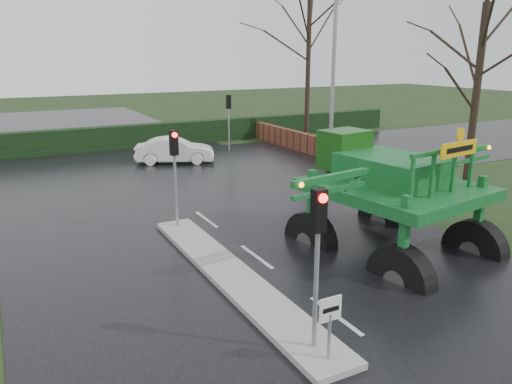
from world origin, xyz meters
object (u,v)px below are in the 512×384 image
traffic_signal_far (229,110)px  crop_sprayer (400,194)px  traffic_signal_near (318,236)px  white_sedan (175,163)px  traffic_signal_mid (174,158)px  keep_left_sign (330,318)px  street_light_right (329,54)px

traffic_signal_far → crop_sprayer: crop_sprayer is taller
traffic_signal_near → white_sedan: bearing=79.5°
traffic_signal_mid → white_sedan: size_ratio=0.81×
keep_left_sign → street_light_right: 17.23m
traffic_signal_near → crop_sprayer: 4.45m
street_light_right → traffic_signal_near: bearing=-126.1°
keep_left_sign → traffic_signal_mid: (0.00, 8.99, 1.53)m
traffic_signal_mid → crop_sprayer: crop_sprayer is taller
street_light_right → white_sedan: street_light_right is taller
traffic_signal_mid → keep_left_sign: bearing=-90.0°
traffic_signal_near → street_light_right: 16.46m
traffic_signal_mid → white_sedan: traffic_signal_mid is taller
keep_left_sign → traffic_signal_mid: size_ratio=0.38×
white_sedan → crop_sprayer: bearing=-156.5°
traffic_signal_mid → traffic_signal_far: same height
traffic_signal_mid → traffic_signal_far: 14.75m
traffic_signal_mid → traffic_signal_far: bearing=58.1°
traffic_signal_far → white_sedan: 5.31m
traffic_signal_mid → traffic_signal_far: (7.80, 12.52, 0.00)m
traffic_signal_mid → crop_sprayer: (3.99, -6.53, -0.19)m
keep_left_sign → traffic_signal_mid: bearing=90.0°
keep_left_sign → crop_sprayer: 4.88m
traffic_signal_mid → street_light_right: street_light_right is taller
street_light_right → crop_sprayer: size_ratio=1.11×
traffic_signal_near → street_light_right: size_ratio=0.35×
traffic_signal_near → crop_sprayer: crop_sprayer is taller
keep_left_sign → crop_sprayer: bearing=31.7°
street_light_right → white_sedan: 10.43m
street_light_right → traffic_signal_mid: bearing=-154.6°
traffic_signal_near → street_light_right: (9.49, 13.01, 3.40)m
traffic_signal_near → crop_sprayer: bearing=26.3°
keep_left_sign → street_light_right: street_light_right is taller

